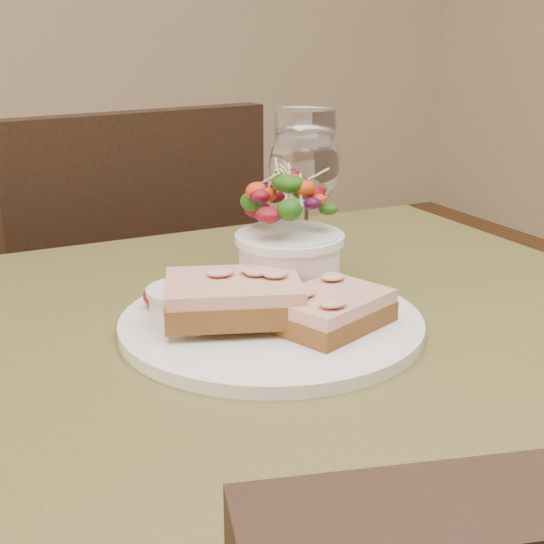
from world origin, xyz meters
name	(u,v)px	position (x,y,z in m)	size (l,w,h in m)	color
cafe_table	(303,438)	(0.00, 0.00, 0.65)	(0.80, 0.80, 0.75)	#463E1E
chair_far	(117,428)	(-0.01, 0.71, 0.29)	(0.47, 0.47, 0.90)	black
dinner_plate	(271,323)	(-0.02, 0.04, 0.76)	(0.28, 0.28, 0.01)	white
sandwich_front	(330,310)	(0.02, 0.00, 0.78)	(0.13, 0.11, 0.03)	#4F2A15
sandwich_back	(233,297)	(-0.05, 0.04, 0.79)	(0.15, 0.13, 0.03)	#4F2A15
ramekin	(184,305)	(-0.09, 0.05, 0.78)	(0.06, 0.06, 0.04)	silver
salad_bowl	(290,235)	(0.03, 0.10, 0.82)	(0.10, 0.10, 0.13)	white
garnish	(162,296)	(-0.10, 0.12, 0.77)	(0.05, 0.04, 0.02)	#0F3509
wine_glass	(305,171)	(0.08, 0.15, 0.87)	(0.08, 0.08, 0.18)	white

